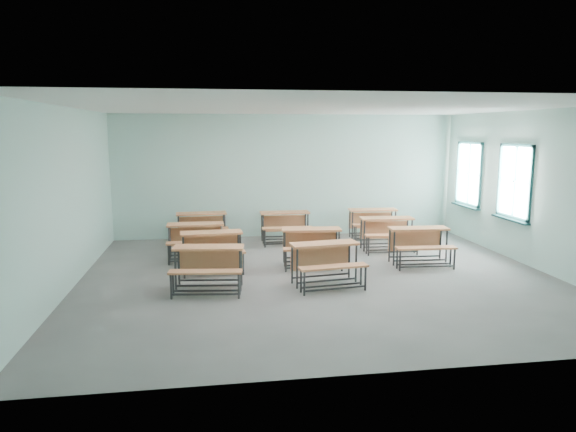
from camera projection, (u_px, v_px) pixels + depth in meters
name	position (u px, v px, depth m)	size (l,w,h in m)	color
room	(323.00, 194.00, 9.66)	(9.04, 8.04, 3.24)	slate
desk_unit_r0c0	(208.00, 262.00, 8.97)	(1.32, 0.97, 0.77)	#C67447
desk_unit_r0c1	(326.00, 258.00, 9.27)	(1.32, 0.97, 0.77)	#C67447
desk_unit_r1c0	(212.00, 245.00, 10.26)	(1.28, 0.90, 0.77)	#C67447
desk_unit_r1c1	(312.00, 241.00, 10.63)	(1.30, 0.93, 0.77)	#C67447
desk_unit_r1c2	(420.00, 240.00, 10.72)	(1.27, 0.89, 0.77)	#C67447
desk_unit_r2c0	(196.00, 236.00, 11.20)	(1.25, 0.85, 0.77)	#C67447
desk_unit_r2c2	(388.00, 229.00, 11.96)	(1.28, 0.90, 0.77)	#C67447
desk_unit_r3c0	(202.00, 223.00, 12.67)	(1.28, 0.90, 0.77)	#C67447
desk_unit_r3c1	(285.00, 222.00, 12.82)	(1.23, 0.83, 0.77)	#C67447
desk_unit_r3c2	(374.00, 219.00, 13.25)	(1.28, 0.90, 0.77)	#C67447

